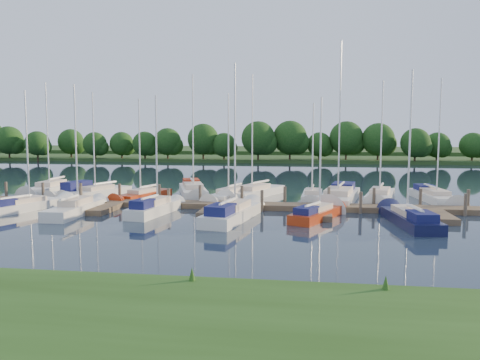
# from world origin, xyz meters

# --- Properties ---
(ground) EXTENTS (260.00, 260.00, 0.00)m
(ground) POSITION_xyz_m (0.00, 0.00, 0.00)
(ground) COLOR #181F30
(ground) RESTS_ON ground
(near_bank) EXTENTS (90.00, 10.00, 0.50)m
(near_bank) POSITION_xyz_m (0.00, -16.00, 0.25)
(near_bank) COLOR #234413
(near_bank) RESTS_ON ground
(dock) EXTENTS (40.00, 6.00, 0.40)m
(dock) POSITION_xyz_m (0.00, 7.31, 0.20)
(dock) COLOR #4A3C29
(dock) RESTS_ON ground
(mooring_pilings) EXTENTS (38.24, 2.84, 2.00)m
(mooring_pilings) POSITION_xyz_m (0.00, 8.43, 0.60)
(mooring_pilings) COLOR #473D33
(mooring_pilings) RESTS_ON ground
(far_shore) EXTENTS (180.00, 30.00, 0.60)m
(far_shore) POSITION_xyz_m (0.00, 75.00, 0.30)
(far_shore) COLOR #1F4119
(far_shore) RESTS_ON ground
(distant_hill) EXTENTS (220.00, 40.00, 1.40)m
(distant_hill) POSITION_xyz_m (0.00, 100.00, 0.70)
(distant_hill) COLOR #324B21
(distant_hill) RESTS_ON ground
(treeline) EXTENTS (145.92, 9.89, 8.30)m
(treeline) POSITION_xyz_m (-0.74, 61.59, 4.22)
(treeline) COLOR #38281C
(treeline) RESTS_ON ground
(sailboat_n_0) EXTENTS (2.25, 8.60, 11.03)m
(sailboat_n_0) POSITION_xyz_m (-17.77, 14.39, 0.28)
(sailboat_n_0) COLOR white
(sailboat_n_0) RESTS_ON ground
(motorboat) EXTENTS (3.09, 5.74, 1.81)m
(motorboat) POSITION_xyz_m (-13.95, 11.89, 0.37)
(motorboat) COLOR white
(motorboat) RESTS_ON ground
(sailboat_n_2) EXTENTS (3.97, 7.67, 9.83)m
(sailboat_n_2) POSITION_xyz_m (-12.14, 12.50, 0.27)
(sailboat_n_2) COLOR white
(sailboat_n_2) RESTS_ON ground
(sailboat_n_3) EXTENTS (3.44, 7.14, 9.07)m
(sailboat_n_3) POSITION_xyz_m (-7.42, 11.37, 0.27)
(sailboat_n_3) COLOR #AA2E0F
(sailboat_n_3) RESTS_ON ground
(sailboat_n_4) EXTENTS (4.47, 9.06, 11.54)m
(sailboat_n_4) POSITION_xyz_m (-3.61, 14.56, 0.33)
(sailboat_n_4) COLOR white
(sailboat_n_4) RESTS_ON ground
(sailboat_n_5) EXTENTS (3.54, 7.47, 9.58)m
(sailboat_n_5) POSITION_xyz_m (0.29, 12.05, 0.28)
(sailboat_n_5) COLOR white
(sailboat_n_5) RESTS_ON ground
(sailboat_n_6) EXTENTS (5.04, 8.86, 11.41)m
(sailboat_n_6) POSITION_xyz_m (2.08, 14.43, 0.27)
(sailboat_n_6) COLOR white
(sailboat_n_6) RESTS_ON ground
(sailboat_n_7) EXTENTS (1.90, 6.82, 8.71)m
(sailboat_n_7) POSITION_xyz_m (7.38, 13.05, 0.27)
(sailboat_n_7) COLOR white
(sailboat_n_7) RESTS_ON ground
(sailboat_n_8) EXTENTS (4.34, 11.00, 13.72)m
(sailboat_n_8) POSITION_xyz_m (9.59, 12.03, 0.33)
(sailboat_n_8) COLOR white
(sailboat_n_8) RESTS_ON ground
(sailboat_n_9) EXTENTS (3.59, 8.42, 10.62)m
(sailboat_n_9) POSITION_xyz_m (13.17, 13.50, 0.27)
(sailboat_n_9) COLOR white
(sailboat_n_9) RESTS_ON ground
(sailboat_n_10) EXTENTS (2.76, 8.55, 10.72)m
(sailboat_n_10) POSITION_xyz_m (17.78, 13.89, 0.31)
(sailboat_n_10) COLOR white
(sailboat_n_10) RESTS_ON ground
(sailboat_s_0) EXTENTS (3.67, 7.33, 9.35)m
(sailboat_s_0) POSITION_xyz_m (-14.20, 4.63, 0.31)
(sailboat_s_0) COLOR white
(sailboat_s_0) RESTS_ON ground
(sailboat_s_1) EXTENTS (1.86, 7.43, 9.72)m
(sailboat_s_1) POSITION_xyz_m (-9.54, 3.54, 0.28)
(sailboat_s_1) COLOR white
(sailboat_s_1) RESTS_ON ground
(sailboat_s_2) EXTENTS (2.51, 6.87, 8.96)m
(sailboat_s_2) POSITION_xyz_m (-3.95, 4.40, 0.34)
(sailboat_s_2) COLOR white
(sailboat_s_2) RESTS_ON ground
(sailboat_s_3) EXTENTS (3.30, 8.58, 10.94)m
(sailboat_s_3) POSITION_xyz_m (1.96, 3.07, 0.34)
(sailboat_s_3) COLOR white
(sailboat_s_3) RESTS_ON ground
(sailboat_s_4) EXTENTS (3.86, 6.55, 8.61)m
(sailboat_s_4) POSITION_xyz_m (7.64, 4.17, 0.31)
(sailboat_s_4) COLOR #AA2E0F
(sailboat_s_4) RESTS_ON ground
(sailboat_s_5) EXTENTS (2.73, 8.09, 10.23)m
(sailboat_s_5) POSITION_xyz_m (13.45, 3.09, 0.32)
(sailboat_s_5) COLOR #0F1235
(sailboat_s_5) RESTS_ON ground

